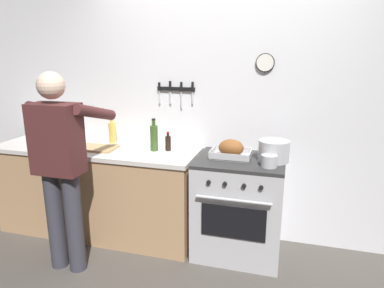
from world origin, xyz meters
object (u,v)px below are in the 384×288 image
(roasting_pan, at_px, (231,150))
(bottle_soy_sauce, at_px, (168,143))
(cutting_board, at_px, (97,148))
(person_cook, at_px, (60,161))
(saucepan, at_px, (269,161))
(bottle_olive_oil, at_px, (154,137))
(stove, at_px, (239,207))
(bottle_cooking_oil, at_px, (112,132))
(stock_pot, at_px, (274,151))

(roasting_pan, xyz_separation_m, bottle_soy_sauce, (-0.61, 0.06, 0.00))
(cutting_board, bearing_deg, person_cook, -89.67)
(person_cook, distance_m, saucepan, 1.68)
(saucepan, height_order, bottle_olive_oil, bottle_olive_oil)
(cutting_board, bearing_deg, stove, 2.46)
(saucepan, relative_size, cutting_board, 0.37)
(person_cook, xyz_separation_m, cutting_board, (-0.00, 0.56, -0.04))
(bottle_cooking_oil, height_order, bottle_soy_sauce, bottle_cooking_oil)
(stove, height_order, bottle_soy_sauce, bottle_soy_sauce)
(bottle_soy_sauce, bearing_deg, bottle_cooking_oil, 169.82)
(stove, xyz_separation_m, bottle_soy_sauce, (-0.70, 0.08, 0.52))
(cutting_board, distance_m, bottle_olive_oil, 0.56)
(person_cook, height_order, cutting_board, person_cook)
(person_cook, relative_size, bottle_olive_oil, 5.45)
(bottle_olive_oil, bearing_deg, saucepan, -10.04)
(stove, bearing_deg, person_cook, -155.50)
(roasting_pan, xyz_separation_m, bottle_olive_oil, (-0.73, 0.02, 0.06))
(cutting_board, relative_size, bottle_cooking_oil, 1.35)
(stove, height_order, saucepan, saucepan)
(stove, relative_size, cutting_board, 2.50)
(stock_pot, bearing_deg, bottle_soy_sauce, 176.22)
(stock_pot, height_order, bottle_olive_oil, bottle_olive_oil)
(person_cook, relative_size, stock_pot, 6.40)
(roasting_pan, relative_size, bottle_olive_oil, 1.15)
(roasting_pan, bearing_deg, stock_pot, -1.05)
(stove, height_order, bottle_olive_oil, bottle_olive_oil)
(person_cook, xyz_separation_m, stock_pot, (1.63, 0.64, 0.04))
(roasting_pan, height_order, stock_pot, stock_pot)
(saucepan, relative_size, bottle_olive_oil, 0.43)
(cutting_board, xyz_separation_m, bottle_olive_oil, (0.54, 0.10, 0.12))
(bottle_olive_oil, xyz_separation_m, bottle_cooking_oil, (-0.52, 0.15, -0.02))
(stove, distance_m, roasting_pan, 0.53)
(stove, distance_m, person_cook, 1.58)
(saucepan, relative_size, bottle_cooking_oil, 0.50)
(stove, height_order, roasting_pan, roasting_pan)
(roasting_pan, xyz_separation_m, saucepan, (0.34, -0.17, -0.02))
(saucepan, bearing_deg, cutting_board, 176.92)
(roasting_pan, bearing_deg, stove, -15.08)
(stove, bearing_deg, saucepan, -30.29)
(stock_pot, relative_size, bottle_cooking_oil, 0.98)
(bottle_olive_oil, bearing_deg, stove, -3.07)
(roasting_pan, height_order, cutting_board, roasting_pan)
(bottle_soy_sauce, bearing_deg, saucepan, -13.51)
(roasting_pan, height_order, saucepan, roasting_pan)
(person_cook, bearing_deg, roasting_pan, -68.45)
(person_cook, height_order, bottle_olive_oil, person_cook)
(roasting_pan, distance_m, bottle_cooking_oil, 1.26)
(stock_pot, height_order, bottle_soy_sauce, same)
(roasting_pan, bearing_deg, saucepan, -26.58)
(bottle_olive_oil, bearing_deg, bottle_cooking_oil, 163.50)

